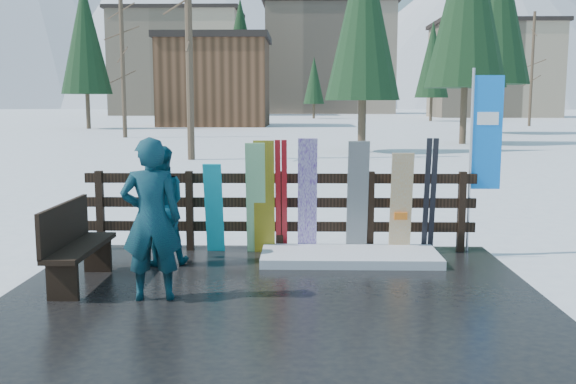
{
  "coord_description": "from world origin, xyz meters",
  "views": [
    {
      "loc": [
        0.31,
        -6.88,
        2.2
      ],
      "look_at": [
        0.14,
        1.0,
        1.1
      ],
      "focal_mm": 40.0,
      "sensor_mm": 36.0,
      "label": 1
    }
  ],
  "objects_px": {
    "bench": "(74,242)",
    "snowboard_4": "(358,198)",
    "snowboard_0": "(214,209)",
    "person_front": "(151,219)",
    "person_back": "(159,205)",
    "snowboard_5": "(401,204)",
    "snowboard_3": "(307,196)",
    "snowboard_1": "(256,199)",
    "snowboard_2": "(264,197)",
    "rental_flag": "(483,139)"
  },
  "relations": [
    {
      "from": "snowboard_0",
      "to": "bench",
      "type": "bearing_deg",
      "value": -131.2
    },
    {
      "from": "snowboard_3",
      "to": "snowboard_2",
      "type": "bearing_deg",
      "value": 180.0
    },
    {
      "from": "snowboard_0",
      "to": "person_front",
      "type": "relative_size",
      "value": 0.75
    },
    {
      "from": "snowboard_5",
      "to": "snowboard_2",
      "type": "bearing_deg",
      "value": -180.0
    },
    {
      "from": "snowboard_4",
      "to": "snowboard_3",
      "type": "bearing_deg",
      "value": -180.0
    },
    {
      "from": "snowboard_5",
      "to": "snowboard_3",
      "type": "bearing_deg",
      "value": -180.0
    },
    {
      "from": "snowboard_3",
      "to": "rental_flag",
      "type": "xyz_separation_m",
      "value": [
        2.48,
        0.27,
        0.78
      ]
    },
    {
      "from": "snowboard_4",
      "to": "rental_flag",
      "type": "xyz_separation_m",
      "value": [
        1.78,
        0.27,
        0.8
      ]
    },
    {
      "from": "snowboard_4",
      "to": "person_front",
      "type": "xyz_separation_m",
      "value": [
        -2.39,
        -2.13,
        0.08
      ]
    },
    {
      "from": "snowboard_4",
      "to": "rental_flag",
      "type": "bearing_deg",
      "value": 8.61
    },
    {
      "from": "snowboard_5",
      "to": "snowboard_1",
      "type": "bearing_deg",
      "value": 180.0
    },
    {
      "from": "person_front",
      "to": "snowboard_1",
      "type": "bearing_deg",
      "value": -122.88
    },
    {
      "from": "bench",
      "to": "person_back",
      "type": "xyz_separation_m",
      "value": [
        0.77,
        1.02,
        0.27
      ]
    },
    {
      "from": "snowboard_0",
      "to": "person_front",
      "type": "height_order",
      "value": "person_front"
    },
    {
      "from": "bench",
      "to": "snowboard_0",
      "type": "bearing_deg",
      "value": 48.8
    },
    {
      "from": "snowboard_1",
      "to": "snowboard_2",
      "type": "height_order",
      "value": "snowboard_2"
    },
    {
      "from": "snowboard_1",
      "to": "snowboard_4",
      "type": "xyz_separation_m",
      "value": [
        1.42,
        0.0,
        0.01
      ]
    },
    {
      "from": "snowboard_0",
      "to": "snowboard_2",
      "type": "distance_m",
      "value": 0.73
    },
    {
      "from": "bench",
      "to": "rental_flag",
      "type": "distance_m",
      "value": 5.65
    },
    {
      "from": "bench",
      "to": "snowboard_5",
      "type": "relative_size",
      "value": 1.03
    },
    {
      "from": "bench",
      "to": "person_front",
      "type": "height_order",
      "value": "person_front"
    },
    {
      "from": "snowboard_2",
      "to": "snowboard_5",
      "type": "bearing_deg",
      "value": 0.0
    },
    {
      "from": "snowboard_4",
      "to": "snowboard_5",
      "type": "distance_m",
      "value": 0.61
    },
    {
      "from": "snowboard_0",
      "to": "rental_flag",
      "type": "bearing_deg",
      "value": 4.07
    },
    {
      "from": "snowboard_4",
      "to": "person_back",
      "type": "height_order",
      "value": "snowboard_4"
    },
    {
      "from": "snowboard_5",
      "to": "bench",
      "type": "bearing_deg",
      "value": -158.17
    },
    {
      "from": "person_front",
      "to": "bench",
      "type": "bearing_deg",
      "value": -34.96
    },
    {
      "from": "snowboard_0",
      "to": "rental_flag",
      "type": "relative_size",
      "value": 0.51
    },
    {
      "from": "snowboard_2",
      "to": "snowboard_4",
      "type": "relative_size",
      "value": 1.0
    },
    {
      "from": "person_front",
      "to": "person_back",
      "type": "bearing_deg",
      "value": -88.71
    },
    {
      "from": "snowboard_2",
      "to": "person_front",
      "type": "height_order",
      "value": "person_front"
    },
    {
      "from": "bench",
      "to": "snowboard_4",
      "type": "relative_size",
      "value": 0.93
    },
    {
      "from": "snowboard_2",
      "to": "person_front",
      "type": "relative_size",
      "value": 0.92
    },
    {
      "from": "bench",
      "to": "snowboard_5",
      "type": "distance_m",
      "value": 4.35
    },
    {
      "from": "bench",
      "to": "person_back",
      "type": "relative_size",
      "value": 0.96
    },
    {
      "from": "snowboard_2",
      "to": "snowboard_4",
      "type": "height_order",
      "value": "snowboard_2"
    },
    {
      "from": "snowboard_0",
      "to": "person_back",
      "type": "relative_size",
      "value": 0.85
    },
    {
      "from": "snowboard_0",
      "to": "snowboard_5",
      "type": "bearing_deg",
      "value": 0.0
    },
    {
      "from": "snowboard_1",
      "to": "person_front",
      "type": "distance_m",
      "value": 2.34
    },
    {
      "from": "snowboard_3",
      "to": "rental_flag",
      "type": "distance_m",
      "value": 2.62
    },
    {
      "from": "snowboard_5",
      "to": "rental_flag",
      "type": "height_order",
      "value": "rental_flag"
    },
    {
      "from": "snowboard_0",
      "to": "snowboard_3",
      "type": "distance_m",
      "value": 1.32
    },
    {
      "from": "snowboard_1",
      "to": "snowboard_3",
      "type": "bearing_deg",
      "value": -0.0
    },
    {
      "from": "rental_flag",
      "to": "snowboard_3",
      "type": "bearing_deg",
      "value": -173.8
    },
    {
      "from": "snowboard_3",
      "to": "snowboard_4",
      "type": "height_order",
      "value": "snowboard_3"
    },
    {
      "from": "snowboard_3",
      "to": "snowboard_5",
      "type": "distance_m",
      "value": 1.31
    },
    {
      "from": "snowboard_3",
      "to": "person_back",
      "type": "height_order",
      "value": "snowboard_3"
    },
    {
      "from": "snowboard_5",
      "to": "person_front",
      "type": "height_order",
      "value": "person_front"
    },
    {
      "from": "snowboard_0",
      "to": "snowboard_5",
      "type": "distance_m",
      "value": 2.62
    },
    {
      "from": "snowboard_0",
      "to": "snowboard_5",
      "type": "xyz_separation_m",
      "value": [
        2.62,
        0.0,
        0.07
      ]
    }
  ]
}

